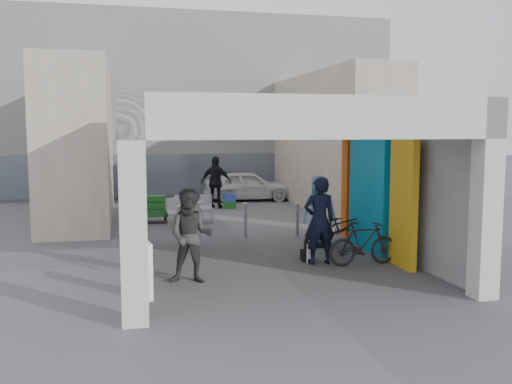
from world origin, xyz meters
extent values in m
plane|color=#515055|center=(0.00, 0.00, 0.00)|extent=(90.00, 90.00, 0.00)
cube|color=beige|center=(-3.00, -4.00, 1.75)|extent=(0.40, 0.40, 3.50)
cube|color=beige|center=(-3.00, 2.00, 1.75)|extent=(0.40, 0.40, 3.50)
cube|color=beige|center=(3.00, -4.00, 1.75)|extent=(0.40, 0.40, 3.50)
cube|color=#D5500C|center=(3.00, 2.00, 1.75)|extent=(0.40, 0.40, 3.50)
plane|color=silver|center=(-3.00, -1.00, 1.75)|extent=(0.00, 6.40, 6.40)
plane|color=#9C9CA1|center=(3.00, -1.00, 1.75)|extent=(0.00, 6.40, 6.40)
cube|color=#0B88BA|center=(2.70, 0.20, 1.40)|extent=(0.15, 2.00, 2.80)
cube|color=gold|center=(2.70, -1.60, 1.40)|extent=(0.15, 1.00, 2.80)
plane|color=silver|center=(0.00, -1.00, 3.50)|extent=(6.40, 6.40, 0.00)
cube|color=beige|center=(0.00, 2.05, 3.15)|extent=(6.40, 0.30, 0.70)
cube|color=beige|center=(0.00, -4.05, 3.15)|extent=(6.40, 0.30, 0.70)
cube|color=silver|center=(0.00, 2.22, 3.10)|extent=(4.20, 0.05, 0.55)
cube|color=silver|center=(0.00, 14.00, 4.00)|extent=(18.00, 4.00, 8.00)
cube|color=#515966|center=(0.00, 11.95, 1.00)|extent=(16.20, 0.06, 1.80)
cube|color=white|center=(-2.00, 11.96, 2.80)|extent=(2.60, 0.06, 0.50)
cube|color=red|center=(1.50, 11.96, 2.80)|extent=(2.20, 0.06, 0.50)
cube|color=#C2B4A0|center=(-4.50, 7.50, 2.50)|extent=(2.00, 9.00, 5.00)
cube|color=#C2B4A0|center=(4.50, 7.50, 2.50)|extent=(2.00, 9.00, 5.00)
cylinder|color=#93959B|center=(-1.72, 2.29, 0.48)|extent=(0.09, 0.09, 0.95)
cylinder|color=#93959B|center=(0.12, 2.49, 0.47)|extent=(0.09, 0.09, 0.95)
cylinder|color=#93959B|center=(1.57, 2.33, 0.46)|extent=(0.09, 0.09, 0.92)
cube|color=silver|center=(-2.75, -2.61, 0.50)|extent=(0.17, 0.56, 1.00)
cube|color=red|center=(-2.71, -2.61, 0.55)|extent=(0.10, 0.39, 0.40)
cube|color=silver|center=(-2.75, 1.60, 0.50)|extent=(0.18, 0.56, 1.00)
cube|color=red|center=(-2.71, 1.60, 0.55)|extent=(0.11, 0.39, 0.40)
cylinder|color=#B1B1B6|center=(-1.05, 4.67, 0.36)|extent=(0.06, 0.06, 0.72)
cylinder|color=#B1B1B6|center=(-1.05, 4.67, 0.01)|extent=(0.44, 0.44, 0.02)
cylinder|color=#B1B1B6|center=(-1.05, 4.67, 0.72)|extent=(0.70, 0.70, 0.05)
cube|color=#B1B1B6|center=(-1.66, 4.47, 0.23)|extent=(0.38, 0.38, 0.45)
cube|color=#B1B1B6|center=(-1.66, 4.65, 0.67)|extent=(0.38, 0.05, 0.45)
cube|color=#B1B1B6|center=(-0.55, 5.17, 0.23)|extent=(0.38, 0.38, 0.45)
cube|color=#B1B1B6|center=(-0.55, 5.35, 0.67)|extent=(0.38, 0.05, 0.45)
cube|color=#B1B1B6|center=(-1.35, 5.27, 0.23)|extent=(0.38, 0.38, 0.45)
cube|color=#B1B1B6|center=(-1.35, 5.45, 0.67)|extent=(0.38, 0.05, 0.45)
cube|color=black|center=(-2.36, 5.65, 0.16)|extent=(1.28, 0.64, 0.32)
cube|color=#185521|center=(-2.36, 5.49, 0.32)|extent=(1.07, 0.37, 0.19)
cube|color=#185521|center=(-2.36, 5.65, 0.53)|extent=(1.07, 0.37, 0.19)
cube|color=#185521|center=(-2.36, 5.81, 0.75)|extent=(1.07, 0.37, 0.19)
cube|color=#185521|center=(0.76, 8.26, 0.14)|extent=(0.53, 0.46, 0.28)
cube|color=#294296|center=(0.76, 8.26, 0.42)|extent=(0.53, 0.46, 0.28)
cube|color=black|center=(0.88, -0.59, 0.12)|extent=(0.24, 0.33, 0.24)
cube|color=black|center=(0.88, -0.73, 0.31)|extent=(0.19, 0.16, 0.37)
cube|color=silver|center=(0.88, -0.82, 0.26)|extent=(0.15, 0.03, 0.35)
cylinder|color=silver|center=(0.82, -0.80, 0.14)|extent=(0.04, 0.04, 0.28)
cylinder|color=silver|center=(0.93, -0.80, 0.14)|extent=(0.04, 0.04, 0.28)
sphere|color=black|center=(0.88, -0.75, 0.53)|extent=(0.19, 0.19, 0.19)
cube|color=silver|center=(0.88, -0.85, 0.51)|extent=(0.08, 0.12, 0.06)
cone|color=black|center=(0.83, -0.71, 0.62)|extent=(0.07, 0.07, 0.08)
cone|color=black|center=(0.93, -0.71, 0.62)|extent=(0.07, 0.07, 0.08)
imported|color=black|center=(1.05, -0.91, 0.96)|extent=(0.72, 0.48, 1.93)
imported|color=#363638|center=(-1.88, -1.80, 0.91)|extent=(1.03, 0.89, 1.83)
imported|color=#5987AD|center=(1.79, 1.19, 0.89)|extent=(0.94, 0.67, 1.79)
imported|color=black|center=(0.29, 8.47, 0.98)|extent=(1.25, 0.89, 1.96)
imported|color=black|center=(2.30, 0.71, 0.51)|extent=(1.98, 0.77, 1.02)
imported|color=black|center=(1.95, -1.25, 0.48)|extent=(1.62, 0.51, 0.97)
imported|color=silver|center=(1.97, 10.47, 0.63)|extent=(3.82, 1.84, 1.26)
camera|label=1|loc=(-3.14, -12.62, 2.96)|focal=40.00mm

